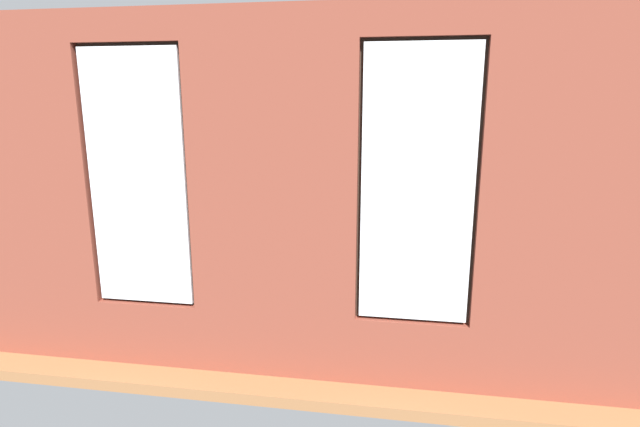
{
  "coord_description": "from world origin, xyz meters",
  "views": [
    {
      "loc": [
        -1.03,
        6.37,
        2.36
      ],
      "look_at": [
        -0.05,
        0.4,
        0.96
      ],
      "focal_mm": 28.0,
      "sensor_mm": 36.0,
      "label": 1
    }
  ],
  "objects_px": {
    "couch_left": "(503,257)",
    "potted_plant_beside_window_right": "(89,286)",
    "cup_ceramic": "(304,235)",
    "tv_flatscreen": "(130,211)",
    "potted_plant_near_tv": "(130,252)",
    "potted_plant_corner_near_left": "(495,197)",
    "media_console": "(133,250)",
    "papasan_chair": "(348,215)",
    "couch_by_window": "(223,303)",
    "candle_jar": "(367,233)",
    "remote_silver": "(337,237)",
    "potted_plant_between_couches": "(371,278)",
    "coffee_table": "(337,242)",
    "potted_plant_foreground_right": "(201,195)",
    "table_plant_small": "(344,234)",
    "potted_plant_by_left_couch": "(461,225)"
  },
  "relations": [
    {
      "from": "couch_left",
      "to": "potted_plant_beside_window_right",
      "type": "bearing_deg",
      "value": -64.95
    },
    {
      "from": "cup_ceramic",
      "to": "tv_flatscreen",
      "type": "distance_m",
      "value": 2.5
    },
    {
      "from": "potted_plant_near_tv",
      "to": "potted_plant_corner_near_left",
      "type": "bearing_deg",
      "value": -148.74
    },
    {
      "from": "media_console",
      "to": "papasan_chair",
      "type": "bearing_deg",
      "value": -149.04
    },
    {
      "from": "couch_by_window",
      "to": "candle_jar",
      "type": "bearing_deg",
      "value": -119.16
    },
    {
      "from": "candle_jar",
      "to": "remote_silver",
      "type": "height_order",
      "value": "candle_jar"
    },
    {
      "from": "couch_by_window",
      "to": "potted_plant_between_couches",
      "type": "relative_size",
      "value": 1.8
    },
    {
      "from": "cup_ceramic",
      "to": "potted_plant_corner_near_left",
      "type": "bearing_deg",
      "value": -149.66
    },
    {
      "from": "tv_flatscreen",
      "to": "potted_plant_between_couches",
      "type": "bearing_deg",
      "value": 153.05
    },
    {
      "from": "couch_by_window",
      "to": "coffee_table",
      "type": "relative_size",
      "value": 1.41
    },
    {
      "from": "papasan_chair",
      "to": "potted_plant_foreground_right",
      "type": "distance_m",
      "value": 2.62
    },
    {
      "from": "potted_plant_corner_near_left",
      "to": "candle_jar",
      "type": "bearing_deg",
      "value": 35.08
    },
    {
      "from": "table_plant_small",
      "to": "potted_plant_by_left_couch",
      "type": "xyz_separation_m",
      "value": [
        -1.71,
        -1.27,
        -0.13
      ]
    },
    {
      "from": "media_console",
      "to": "potted_plant_foreground_right",
      "type": "xyz_separation_m",
      "value": [
        -0.31,
        -1.83,
        0.48
      ]
    },
    {
      "from": "table_plant_small",
      "to": "tv_flatscreen",
      "type": "distance_m",
      "value": 3.05
    },
    {
      "from": "couch_by_window",
      "to": "potted_plant_between_couches",
      "type": "height_order",
      "value": "potted_plant_between_couches"
    },
    {
      "from": "candle_jar",
      "to": "potted_plant_corner_near_left",
      "type": "distance_m",
      "value": 2.42
    },
    {
      "from": "potted_plant_by_left_couch",
      "to": "potted_plant_foreground_right",
      "type": "xyz_separation_m",
      "value": [
        4.43,
        -0.33,
        0.29
      ]
    },
    {
      "from": "potted_plant_between_couches",
      "to": "remote_silver",
      "type": "bearing_deg",
      "value": -74.23
    },
    {
      "from": "candle_jar",
      "to": "remote_silver",
      "type": "bearing_deg",
      "value": 19.66
    },
    {
      "from": "tv_flatscreen",
      "to": "potted_plant_by_left_couch",
      "type": "relative_size",
      "value": 1.57
    },
    {
      "from": "couch_by_window",
      "to": "coffee_table",
      "type": "bearing_deg",
      "value": -112.22
    },
    {
      "from": "coffee_table",
      "to": "cup_ceramic",
      "type": "distance_m",
      "value": 0.47
    },
    {
      "from": "potted_plant_between_couches",
      "to": "potted_plant_near_tv",
      "type": "relative_size",
      "value": 1.33
    },
    {
      "from": "remote_silver",
      "to": "potted_plant_between_couches",
      "type": "height_order",
      "value": "potted_plant_between_couches"
    },
    {
      "from": "couch_left",
      "to": "potted_plant_beside_window_right",
      "type": "xyz_separation_m",
      "value": [
        4.53,
        2.13,
        0.13
      ]
    },
    {
      "from": "cup_ceramic",
      "to": "potted_plant_corner_near_left",
      "type": "height_order",
      "value": "potted_plant_corner_near_left"
    },
    {
      "from": "potted_plant_between_couches",
      "to": "potted_plant_by_left_couch",
      "type": "height_order",
      "value": "potted_plant_between_couches"
    },
    {
      "from": "table_plant_small",
      "to": "media_console",
      "type": "xyz_separation_m",
      "value": [
        3.03,
        0.23,
        -0.32
      ]
    },
    {
      "from": "table_plant_small",
      "to": "potted_plant_between_couches",
      "type": "relative_size",
      "value": 0.17
    },
    {
      "from": "couch_by_window",
      "to": "media_console",
      "type": "bearing_deg",
      "value": -42.21
    },
    {
      "from": "media_console",
      "to": "tv_flatscreen",
      "type": "xyz_separation_m",
      "value": [
        -0.0,
        -0.0,
        0.58
      ]
    },
    {
      "from": "cup_ceramic",
      "to": "media_console",
      "type": "relative_size",
      "value": 0.1
    },
    {
      "from": "coffee_table",
      "to": "potted_plant_near_tv",
      "type": "relative_size",
      "value": 1.71
    },
    {
      "from": "papasan_chair",
      "to": "potted_plant_foreground_right",
      "type": "relative_size",
      "value": 0.9
    },
    {
      "from": "potted_plant_between_couches",
      "to": "potted_plant_foreground_right",
      "type": "distance_m",
      "value": 4.84
    },
    {
      "from": "couch_left",
      "to": "table_plant_small",
      "type": "xyz_separation_m",
      "value": [
        2.11,
        -0.03,
        0.22
      ]
    },
    {
      "from": "potted_plant_near_tv",
      "to": "potted_plant_foreground_right",
      "type": "height_order",
      "value": "potted_plant_foreground_right"
    },
    {
      "from": "table_plant_small",
      "to": "potted_plant_beside_window_right",
      "type": "xyz_separation_m",
      "value": [
        2.42,
        2.17,
        -0.08
      ]
    },
    {
      "from": "coffee_table",
      "to": "potted_plant_corner_near_left",
      "type": "distance_m",
      "value": 2.85
    },
    {
      "from": "couch_by_window",
      "to": "potted_plant_beside_window_right",
      "type": "relative_size",
      "value": 2.97
    },
    {
      "from": "cup_ceramic",
      "to": "potted_plant_between_couches",
      "type": "height_order",
      "value": "potted_plant_between_couches"
    },
    {
      "from": "coffee_table",
      "to": "potted_plant_beside_window_right",
      "type": "distance_m",
      "value": 3.26
    },
    {
      "from": "coffee_table",
      "to": "potted_plant_foreground_right",
      "type": "height_order",
      "value": "potted_plant_foreground_right"
    },
    {
      "from": "potted_plant_beside_window_right",
      "to": "potted_plant_foreground_right",
      "type": "bearing_deg",
      "value": -85.45
    },
    {
      "from": "potted_plant_between_couches",
      "to": "potted_plant_near_tv",
      "type": "height_order",
      "value": "potted_plant_between_couches"
    },
    {
      "from": "couch_left",
      "to": "table_plant_small",
      "type": "distance_m",
      "value": 2.12
    },
    {
      "from": "cup_ceramic",
      "to": "table_plant_small",
      "type": "distance_m",
      "value": 0.56
    },
    {
      "from": "potted_plant_beside_window_right",
      "to": "coffee_table",
      "type": "bearing_deg",
      "value": -135.25
    },
    {
      "from": "candle_jar",
      "to": "potted_plant_near_tv",
      "type": "relative_size",
      "value": 0.12
    }
  ]
}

